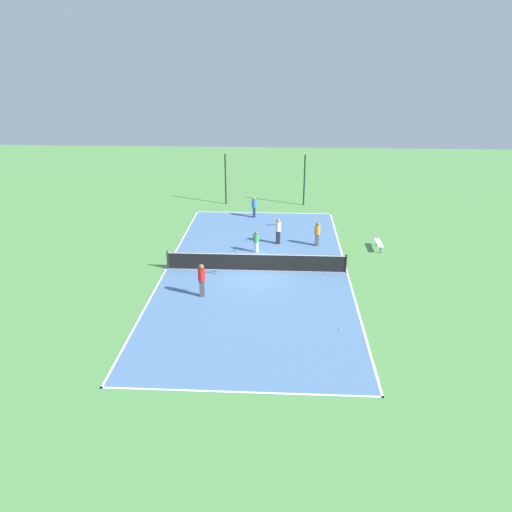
{
  "coord_description": "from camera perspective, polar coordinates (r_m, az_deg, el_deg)",
  "views": [
    {
      "loc": [
        1.37,
        -25.97,
        11.53
      ],
      "look_at": [
        0.0,
        0.0,
        0.9
      ],
      "focal_mm": 35.0,
      "sensor_mm": 36.0,
      "label": 1
    }
  ],
  "objects": [
    {
      "name": "player_near_blue",
      "position": [
        37.45,
        -0.21,
        5.77
      ],
      "size": [
        0.39,
        0.39,
        1.58
      ],
      "rotation": [
        0.0,
        0.0,
        4.64
      ],
      "color": "navy",
      "rests_on": "court_surface"
    },
    {
      "name": "tennis_ball_midcourt",
      "position": [
        22.83,
        9.63,
        -8.28
      ],
      "size": [
        0.07,
        0.07,
        0.07
      ],
      "primitive_type": "sphere",
      "color": "#CCE033",
      "rests_on": "court_surface"
    },
    {
      "name": "ground_plane",
      "position": [
        28.45,
        0.0,
        -1.68
      ],
      "size": [
        80.0,
        80.0,
        0.0
      ],
      "primitive_type": "plane",
      "color": "#518E47"
    },
    {
      "name": "fence_post_back_right",
      "position": [
        40.55,
        5.55,
        8.61
      ],
      "size": [
        0.12,
        0.12,
        4.1
      ],
      "color": "black",
      "rests_on": "ground_plane"
    },
    {
      "name": "player_far_white",
      "position": [
        32.12,
        2.53,
        3.07
      ],
      "size": [
        0.98,
        0.49,
        1.7
      ],
      "rotation": [
        0.0,
        0.0,
        3.32
      ],
      "color": "black",
      "rests_on": "court_surface"
    },
    {
      "name": "tennis_ball_right_alley",
      "position": [
        27.61,
        7.65,
        -2.54
      ],
      "size": [
        0.07,
        0.07,
        0.07
      ],
      "primitive_type": "sphere",
      "color": "#CCE033",
      "rests_on": "court_surface"
    },
    {
      "name": "bench",
      "position": [
        32.35,
        13.86,
        1.41
      ],
      "size": [
        0.36,
        1.61,
        0.45
      ],
      "rotation": [
        0.0,
        0.0,
        1.57
      ],
      "color": "silver",
      "rests_on": "ground_plane"
    },
    {
      "name": "tennis_net",
      "position": [
        28.23,
        0.0,
        -0.64
      ],
      "size": [
        10.22,
        0.1,
        1.06
      ],
      "color": "black",
      "rests_on": "court_surface"
    },
    {
      "name": "player_far_green",
      "position": [
        30.76,
        -0.0,
        1.78
      ],
      "size": [
        0.67,
        0.99,
        1.35
      ],
      "rotation": [
        0.0,
        0.0,
        4.31
      ],
      "color": "white",
      "rests_on": "court_surface"
    },
    {
      "name": "player_center_orange",
      "position": [
        32.04,
        7.02,
        2.69
      ],
      "size": [
        0.39,
        0.39,
        1.55
      ],
      "rotation": [
        0.0,
        0.0,
        4.81
      ],
      "color": "#4C4C51",
      "rests_on": "court_surface"
    },
    {
      "name": "court_surface",
      "position": [
        28.44,
        0.0,
        -1.66
      ],
      "size": [
        10.42,
        22.18,
        0.02
      ],
      "color": "#4C729E",
      "rests_on": "ground_plane"
    },
    {
      "name": "fence_post_back_left",
      "position": [
        40.77,
        -3.5,
        8.74
      ],
      "size": [
        0.12,
        0.12,
        4.1
      ],
      "color": "black",
      "rests_on": "ground_plane"
    },
    {
      "name": "player_coach_red",
      "position": [
        25.19,
        -6.2,
        -2.51
      ],
      "size": [
        0.93,
        0.36,
        1.77
      ],
      "rotation": [
        0.0,
        0.0,
        6.28
      ],
      "color": "#4C4C51",
      "rests_on": "court_surface"
    }
  ]
}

